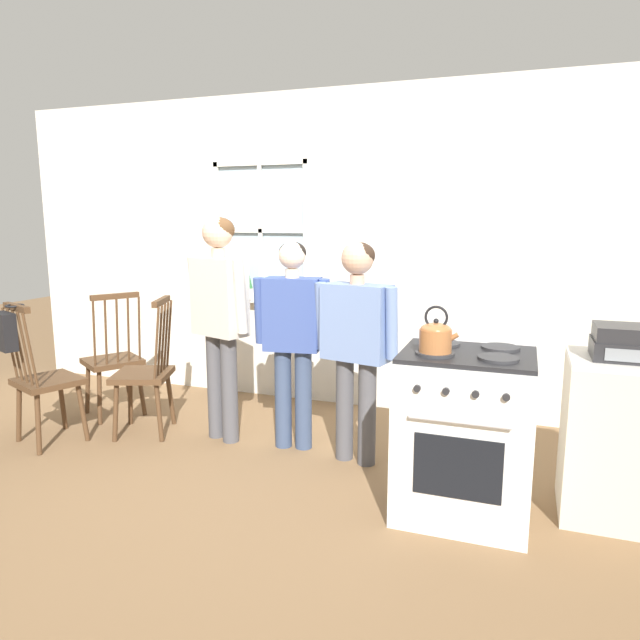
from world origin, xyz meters
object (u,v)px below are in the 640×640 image
Objects in this scene: handbag at (5,330)px; stereo at (627,343)px; person_adult_right at (357,330)px; potted_plant at (246,289)px; chair_center_cluster at (113,361)px; person_elderly_left at (220,306)px; stove at (465,431)px; side_counter at (617,439)px; chair_near_wall at (146,374)px; chair_by_window at (45,381)px; person_teen_center at (293,328)px; kettle at (436,336)px.

stereo reaches higher than handbag.
person_adult_right is 4.87× the size of potted_plant.
handbag is (-0.16, -0.87, 0.41)m from chair_center_cluster.
person_elderly_left reaches higher than stove.
stove is at bearing -36.01° from potted_plant.
chair_near_wall is at bearing 176.61° from side_counter.
stove reaches higher than handbag.
chair_near_wall is 0.64× the size of person_elderly_left.
person_elderly_left is at bearing 173.49° from stereo.
chair_center_cluster is (0.07, 0.66, 0.00)m from chair_by_window.
person_adult_right is (1.66, 0.03, 0.44)m from chair_near_wall.
side_counter is (3.70, -0.44, -0.02)m from chair_center_cluster.
potted_plant is at bearing -97.35° from chair_by_window.
stereo is at bearing 115.38° from chair_center_cluster.
side_counter is at bearing 66.42° from chair_near_wall.
person_adult_right is (1.04, -0.05, -0.10)m from person_elderly_left.
chair_by_window is at bearing -176.66° from side_counter.
person_teen_center is at bearing 22.15° from handbag.
person_adult_right is 4.83× the size of handbag.
person_elderly_left is at bearing -135.01° from chair_by_window.
chair_near_wall is 0.82m from person_elderly_left.
chair_by_window reaches higher than side_counter.
potted_plant is at bearing 139.53° from kettle.
potted_plant is 1.99m from handbag.
kettle is at bearing -39.97° from person_teen_center.
side_counter is 2.65× the size of stereo.
chair_by_window is 0.64× the size of person_elderly_left.
person_teen_center is at bearing 22.58° from person_elderly_left.
chair_near_wall is 1.71m from person_adult_right.
person_teen_center is at bearing -177.31° from person_adult_right.
stove is at bearing -164.04° from side_counter.
kettle reaches higher than chair_by_window.
stove reaches higher than chair_center_cluster.
person_adult_right is 1.74m from potted_plant.
chair_by_window is 1.86m from person_teen_center.
chair_near_wall is 1.16× the size of side_counter.
chair_center_cluster is 2.98m from stove.
chair_by_window and chair_center_cluster have the same top height.
chair_center_cluster is 0.98m from handbag.
person_elderly_left is at bearing 114.16° from chair_center_cluster.
person_teen_center is at bearing 148.56° from kettle.
kettle is at bearing 106.35° from chair_center_cluster.
chair_by_window is 3.44× the size of potted_plant.
person_elderly_left reaches higher than potted_plant.
side_counter is (1.54, -0.22, -0.46)m from person_adult_right.
chair_near_wall is 3.20m from side_counter.
chair_by_window is at bearing 26.41° from chair_center_cluster.
person_elderly_left reaches higher than side_counter.
person_adult_right is at bearing 116.74° from chair_center_cluster.
stove is 3.10m from handbag.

